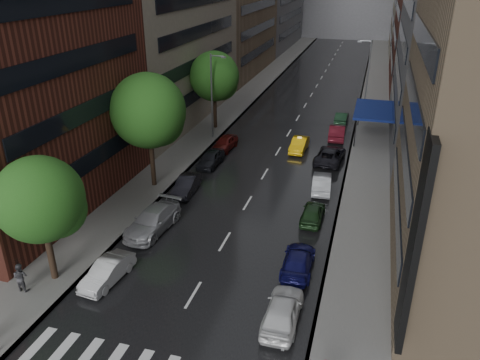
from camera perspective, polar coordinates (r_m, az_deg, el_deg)
name	(u,v)px	position (r m, az deg, el deg)	size (l,w,h in m)	color
ground	(164,344)	(25.28, -9.21, -19.09)	(220.00, 220.00, 0.00)	gray
road	(309,98)	(69.00, 8.47, 9.84)	(14.00, 140.00, 0.01)	black
sidewalk_left	(249,93)	(70.68, 1.12, 10.51)	(4.00, 140.00, 0.15)	gray
sidewalk_right	(374,102)	(68.44, 16.03, 9.09)	(4.00, 140.00, 0.15)	gray
tree_near	(40,200)	(28.50, -23.23, -2.21)	(4.99, 4.99, 7.95)	#382619
tree_mid	(148,111)	(38.81, -11.14, 8.27)	(6.14, 6.14, 9.79)	#382619
tree_far	(214,76)	(53.62, -3.15, 12.50)	(5.58, 5.58, 8.90)	#382619
taxi	(299,145)	(48.38, 7.23, 4.31)	(1.45, 4.16, 1.37)	yellow
parked_cars_left	(182,190)	(38.41, -7.09, -1.17)	(2.77, 27.40, 1.60)	silver
parked_cars_right	(323,180)	(40.54, 10.04, 0.04)	(2.88, 40.61, 1.58)	white
ped_black_umbrella	(19,272)	(30.09, -25.30, -10.13)	(0.96, 0.98, 2.09)	#444347
street_lamp_left	(212,95)	(50.59, -3.39, 10.36)	(1.74, 0.22, 9.00)	gray
street_lamp_right	(367,74)	(62.48, 15.24, 12.32)	(1.74, 0.22, 9.00)	gray
awning	(374,110)	(53.16, 15.99, 8.20)	(4.00, 8.00, 3.12)	navy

